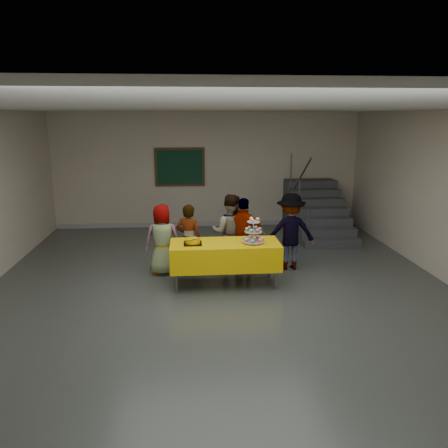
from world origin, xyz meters
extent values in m
plane|color=#4C514C|center=(0.00, 0.00, 0.00)|extent=(10.00, 10.00, 0.00)
cube|color=beige|center=(0.00, 5.00, 1.50)|extent=(8.00, 0.04, 3.00)
cube|color=silver|center=(0.00, 0.00, 3.00)|extent=(8.00, 10.00, 0.04)
cube|color=#999999|center=(0.00, 4.98, 0.06)|extent=(7.90, 0.03, 0.12)
cylinder|color=#595960|center=(-0.75, 0.39, 0.36)|extent=(0.04, 0.04, 0.73)
cylinder|color=#595960|center=(0.93, 0.39, 0.36)|extent=(0.04, 0.04, 0.73)
cylinder|color=#595960|center=(-0.75, 0.97, 0.36)|extent=(0.04, 0.04, 0.73)
cylinder|color=#595960|center=(0.93, 0.97, 0.36)|extent=(0.04, 0.04, 0.73)
cube|color=#595960|center=(0.09, 0.68, 0.74)|extent=(1.80, 0.70, 0.02)
cube|color=#EABB04|center=(0.09, 0.68, 0.55)|extent=(1.88, 0.78, 0.44)
cylinder|color=silver|center=(0.57, 0.63, 0.78)|extent=(0.18, 0.18, 0.01)
cylinder|color=silver|center=(0.57, 0.63, 0.98)|extent=(0.02, 0.02, 0.42)
cylinder|color=silver|center=(0.57, 0.63, 0.80)|extent=(0.38, 0.38, 0.01)
cylinder|color=silver|center=(0.57, 0.63, 0.97)|extent=(0.30, 0.30, 0.01)
cylinder|color=silver|center=(0.57, 0.63, 1.14)|extent=(0.22, 0.22, 0.01)
cube|color=black|center=(-0.46, 0.65, 0.78)|extent=(0.30, 0.30, 0.02)
cylinder|color=#FCC100|center=(-0.46, 0.65, 0.82)|extent=(0.25, 0.25, 0.07)
ellipsoid|color=#FCC100|center=(-0.46, 0.65, 0.86)|extent=(0.25, 0.25, 0.05)
ellipsoid|color=white|center=(-0.42, 0.61, 0.88)|extent=(0.08, 0.08, 0.02)
cube|color=silver|center=(-0.48, 0.52, 0.88)|extent=(0.30, 0.16, 0.04)
imported|color=slate|center=(-1.01, 1.36, 0.66)|extent=(0.65, 0.43, 1.33)
imported|color=slate|center=(-0.53, 1.35, 0.66)|extent=(0.55, 0.45, 1.32)
imported|color=slate|center=(0.26, 1.47, 0.74)|extent=(0.83, 0.71, 1.47)
imported|color=slate|center=(0.50, 1.28, 0.72)|extent=(0.90, 0.57, 1.43)
imported|color=slate|center=(1.41, 1.44, 0.74)|extent=(0.96, 0.56, 1.48)
cube|color=#424447|center=(2.70, 2.75, 0.09)|extent=(1.30, 0.30, 0.18)
cube|color=#424447|center=(2.70, 3.05, 0.18)|extent=(1.30, 0.30, 0.36)
cube|color=#424447|center=(2.70, 3.35, 0.27)|extent=(1.30, 0.30, 0.54)
cube|color=#424447|center=(2.70, 3.65, 0.36)|extent=(1.30, 0.30, 0.72)
cube|color=#424447|center=(2.70, 3.95, 0.45)|extent=(1.30, 0.30, 0.90)
cube|color=#424447|center=(2.70, 4.25, 0.54)|extent=(1.30, 0.30, 1.08)
cube|color=#424447|center=(2.70, 4.55, 0.63)|extent=(1.30, 0.30, 1.26)
cube|color=#424447|center=(2.70, 4.85, 0.63)|extent=(1.30, 0.30, 1.26)
cylinder|color=#595960|center=(2.10, 2.70, 0.45)|extent=(0.04, 0.04, 0.90)
cylinder|color=#595960|center=(2.10, 3.50, 0.99)|extent=(0.04, 0.04, 0.90)
cylinder|color=#595960|center=(2.10, 4.40, 1.53)|extent=(0.04, 0.04, 0.90)
cylinder|color=#595960|center=(2.10, 3.55, 1.44)|extent=(0.04, 1.85, 1.20)
cube|color=#472B16|center=(-0.72, 4.97, 1.60)|extent=(1.30, 0.04, 1.00)
cube|color=#123823|center=(-0.72, 4.94, 1.60)|extent=(1.18, 0.02, 0.88)
camera|label=1|loc=(-0.54, -6.49, 2.87)|focal=35.00mm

